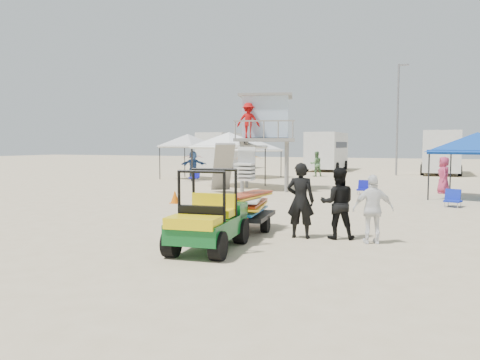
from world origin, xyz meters
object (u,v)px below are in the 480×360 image
at_px(utility_cart, 207,213).
at_px(lifeguard_tower, 265,121).
at_px(surf_trailer, 247,201).
at_px(man_left, 301,200).
at_px(canopy_blue, 478,136).

distance_m(utility_cart, lifeguard_tower, 13.86).
height_order(surf_trailer, man_left, surf_trailer).
distance_m(man_left, lifeguard_tower, 12.42).
bearing_deg(surf_trailer, lifeguard_tower, 106.80).
distance_m(man_left, canopy_blue, 11.49).
bearing_deg(lifeguard_tower, man_left, -66.77).
bearing_deg(canopy_blue, utility_cart, -116.39).
xyz_separation_m(surf_trailer, man_left, (1.51, -0.30, 0.12)).
bearing_deg(surf_trailer, utility_cart, -90.15).
distance_m(utility_cart, canopy_blue, 13.96).
bearing_deg(man_left, lifeguard_tower, -71.55).
xyz_separation_m(surf_trailer, lifeguard_tower, (-3.28, 10.88, 2.63)).
bearing_deg(canopy_blue, man_left, -114.08).
bearing_deg(utility_cart, man_left, 53.21).
xyz_separation_m(utility_cart, canopy_blue, (6.15, 12.40, 1.81)).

